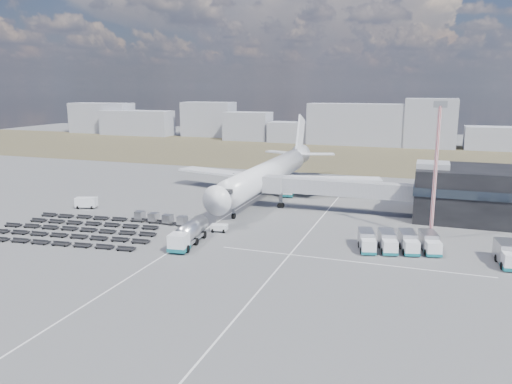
% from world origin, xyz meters
% --- Properties ---
extents(ground, '(420.00, 420.00, 0.00)m').
position_xyz_m(ground, '(0.00, 0.00, 0.00)').
color(ground, '#565659').
rests_on(ground, ground).
extents(grass_strip, '(420.00, 90.00, 0.01)m').
position_xyz_m(grass_strip, '(0.00, 110.00, 0.01)').
color(grass_strip, brown).
rests_on(grass_strip, ground).
extents(lane_markings, '(47.12, 110.00, 0.01)m').
position_xyz_m(lane_markings, '(9.77, 3.00, 0.01)').
color(lane_markings, silver).
rests_on(lane_markings, ground).
extents(terminal, '(30.40, 16.40, 11.00)m').
position_xyz_m(terminal, '(47.77, 23.96, 5.25)').
color(terminal, black).
rests_on(terminal, ground).
extents(jet_bridge, '(30.30, 3.80, 7.05)m').
position_xyz_m(jet_bridge, '(15.90, 20.42, 5.05)').
color(jet_bridge, '#939399').
rests_on(jet_bridge, ground).
extents(airliner, '(51.59, 64.53, 17.62)m').
position_xyz_m(airliner, '(0.00, 32.38, 5.29)').
color(airliner, white).
rests_on(airliner, ground).
extents(skyline, '(303.67, 26.58, 20.40)m').
position_xyz_m(skyline, '(-7.20, 148.01, 7.49)').
color(skyline, '#989AA6').
rests_on(skyline, ground).
extents(fuel_tanker, '(3.87, 11.53, 3.66)m').
position_xyz_m(fuel_tanker, '(-0.89, -8.41, 1.83)').
color(fuel_tanker, white).
rests_on(fuel_tanker, ground).
extents(pushback_tug, '(3.09, 2.04, 1.34)m').
position_xyz_m(pushback_tug, '(0.95, -0.25, 0.67)').
color(pushback_tug, white).
rests_on(pushback_tug, ground).
extents(utility_van, '(4.70, 3.11, 2.30)m').
position_xyz_m(utility_van, '(-32.53, 6.68, 1.15)').
color(utility_van, white).
rests_on(utility_van, ground).
extents(catering_truck, '(3.93, 7.22, 3.14)m').
position_xyz_m(catering_truck, '(4.25, 33.12, 1.61)').
color(catering_truck, white).
rests_on(catering_truck, ground).
extents(service_trucks_near, '(13.14, 9.21, 2.65)m').
position_xyz_m(service_trucks_near, '(31.46, -0.58, 1.44)').
color(service_trucks_near, white).
rests_on(service_trucks_near, ground).
extents(uld_row, '(15.22, 2.69, 1.66)m').
position_xyz_m(uld_row, '(-10.06, 1.10, 0.99)').
color(uld_row, black).
rests_on(uld_row, ground).
extents(baggage_dollies, '(31.30, 20.56, 0.68)m').
position_xyz_m(baggage_dollies, '(-22.95, -8.24, 0.34)').
color(baggage_dollies, black).
rests_on(baggage_dollies, ground).
extents(floodlight_mast, '(2.13, 1.77, 22.93)m').
position_xyz_m(floodlight_mast, '(36.28, 7.59, 11.49)').
color(floodlight_mast, '#AC1B22').
rests_on(floodlight_mast, ground).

